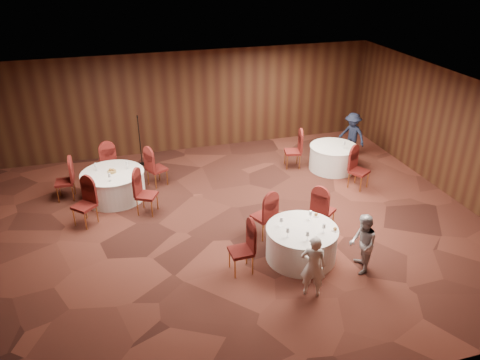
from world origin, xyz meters
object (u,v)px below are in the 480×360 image
object	(u,v)px
table_right	(333,157)
woman_a	(313,266)
mic_stand	(141,151)
man_c	(352,135)
table_main	(301,243)
table_left	(114,185)
woman_b	(363,244)

from	to	relation	value
table_right	woman_a	distance (m)	5.82
mic_stand	man_c	size ratio (longest dim) A/B	1.10
table_main	mic_stand	distance (m)	6.47
mic_stand	table_right	bearing A→B (deg)	-19.40
table_right	man_c	world-z (taller)	man_c
table_right	mic_stand	size ratio (longest dim) A/B	0.90
table_right	woman_a	xyz separation A→B (m)	(-2.92, -5.03, 0.29)
table_left	mic_stand	xyz separation A→B (m)	(0.90, 1.93, 0.08)
table_main	table_right	size ratio (longest dim) A/B	1.09
table_main	woman_a	xyz separation A→B (m)	(-0.26, -1.15, 0.29)
table_right	woman_b	bearing A→B (deg)	-109.60
table_left	woman_b	size ratio (longest dim) A/B	1.26
table_main	woman_a	world-z (taller)	woman_a
mic_stand	woman_b	size ratio (longest dim) A/B	1.20
mic_stand	woman_b	distance (m)	7.62
table_main	table_left	distance (m)	5.40
table_main	table_left	xyz separation A→B (m)	(-3.74, 3.89, -0.00)
mic_stand	woman_a	size ratio (longest dim) A/B	1.18
table_left	table_right	world-z (taller)	same
mic_stand	woman_b	world-z (taller)	mic_stand
table_main	table_left	bearing A→B (deg)	133.86
woman_b	woman_a	bearing A→B (deg)	-54.38
table_left	table_right	bearing A→B (deg)	-0.07
table_left	woman_b	distance (m)	6.65
table_left	table_main	bearing A→B (deg)	-46.14
woman_a	man_c	distance (m)	6.98
table_left	table_right	distance (m)	6.40
table_right	mic_stand	xyz separation A→B (m)	(-5.50, 1.94, 0.08)
man_c	table_main	bearing A→B (deg)	-66.03
woman_a	woman_b	xyz separation A→B (m)	(1.27, 0.40, -0.01)
table_left	woman_a	distance (m)	6.13
table_main	mic_stand	xyz separation A→B (m)	(-2.84, 5.82, 0.08)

